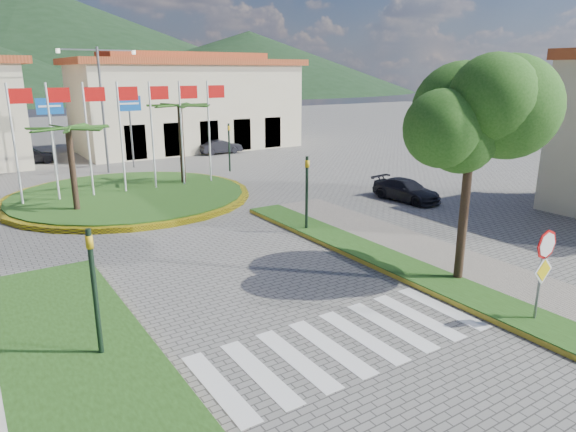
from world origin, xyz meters
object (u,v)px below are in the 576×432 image
stop_sign (544,261)px  car_dark_b (220,147)px  car_dark_a (29,155)px  car_side_right (406,190)px  deciduous_tree (473,118)px  roundabout_island (129,195)px

stop_sign → car_dark_b: (5.94, 31.36, -1.21)m
car_dark_a → car_side_right: 27.49m
car_dark_a → car_dark_b: bearing=-97.1°
car_dark_a → car_side_right: bearing=-140.3°
deciduous_tree → roundabout_island: bearing=107.9°
deciduous_tree → car_side_right: size_ratio=1.78×
roundabout_island → deciduous_tree: 18.55m
roundabout_island → car_side_right: size_ratio=3.32×
car_dark_a → car_side_right: (14.90, -23.09, -0.06)m
car_dark_a → stop_sign: bearing=-160.5°
car_dark_a → car_dark_b: 14.17m
stop_sign → car_dark_a: 35.67m
roundabout_island → car_dark_a: bearing=101.2°
roundabout_island → deciduous_tree: bearing=-72.1°
roundabout_island → car_side_right: roundabout_island is taller
stop_sign → car_side_right: (7.10, 11.69, -1.24)m
stop_sign → deciduous_tree: size_ratio=0.39×
car_dark_a → car_dark_b: size_ratio=1.03×
car_dark_a → roundabout_island: bearing=-162.0°
roundabout_island → car_side_right: 14.62m
stop_sign → roundabout_island: bearing=103.7°
stop_sign → deciduous_tree: 4.59m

